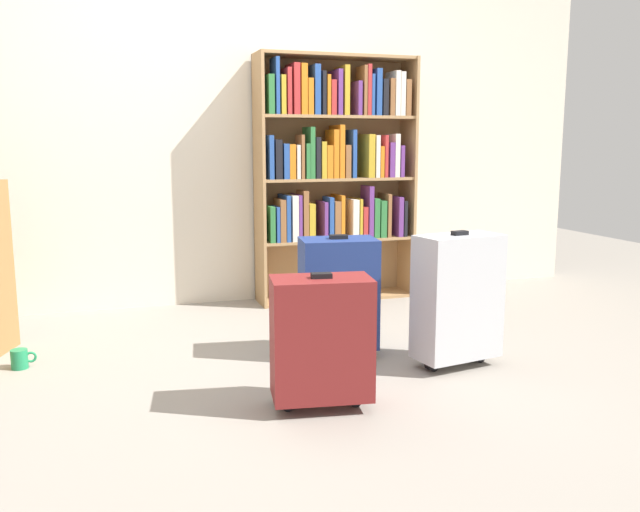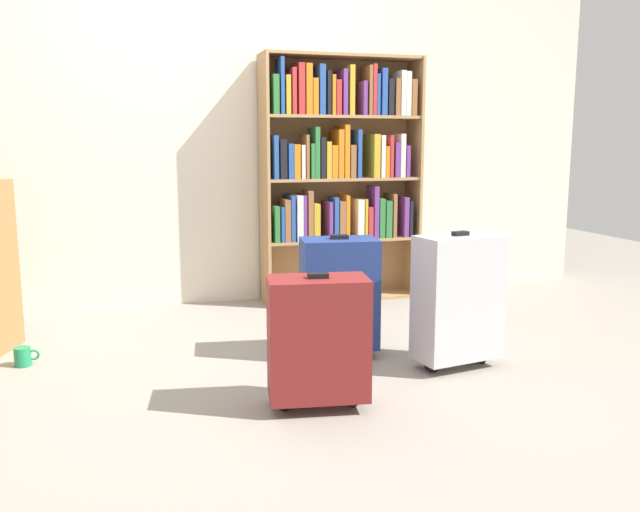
% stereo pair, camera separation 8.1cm
% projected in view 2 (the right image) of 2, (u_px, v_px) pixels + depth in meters
% --- Properties ---
extents(ground_plane, '(9.62, 9.62, 0.00)m').
position_uv_depth(ground_plane, '(285.00, 383.00, 3.09)').
color(ground_plane, gray).
extents(back_wall, '(5.50, 0.10, 2.60)m').
position_uv_depth(back_wall, '(221.00, 111.00, 4.51)').
color(back_wall, beige).
rests_on(back_wall, ground).
extents(bookshelf, '(1.10, 0.29, 1.66)m').
position_uv_depth(bookshelf, '(339.00, 164.00, 4.59)').
color(bookshelf, '#A87F51').
rests_on(bookshelf, ground).
extents(mug, '(0.12, 0.08, 0.10)m').
position_uv_depth(mug, '(23.00, 357.00, 3.31)').
color(mug, '#1E7F4C').
rests_on(mug, ground).
extents(suitcase_dark_red, '(0.44, 0.29, 0.57)m').
position_uv_depth(suitcase_dark_red, '(318.00, 338.00, 2.75)').
color(suitcase_dark_red, maroon).
rests_on(suitcase_dark_red, ground).
extents(suitcase_navy_blue, '(0.41, 0.30, 0.63)m').
position_uv_depth(suitcase_navy_blue, '(339.00, 293.00, 3.43)').
color(suitcase_navy_blue, navy).
rests_on(suitcase_navy_blue, ground).
extents(suitcase_silver, '(0.44, 0.28, 0.67)m').
position_uv_depth(suitcase_silver, '(458.00, 298.00, 3.25)').
color(suitcase_silver, '#B7BABF').
rests_on(suitcase_silver, ground).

